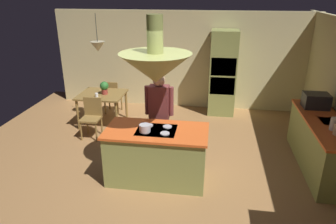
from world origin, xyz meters
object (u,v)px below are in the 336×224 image
Objects in this scene: chair_facing_island at (92,115)px; chair_by_back_wall at (112,95)px; person_at_island at (159,112)px; canister_sugar at (334,124)px; cooking_pot_on_cooktop at (145,128)px; microwave_on_counter at (316,101)px; oven_tower at (223,73)px; potted_plant_on_table at (104,87)px; kitchen_island at (157,154)px; dining_table at (102,98)px; cup_on_table at (97,95)px.

chair_by_back_wall is at bearing 90.00° from chair_facing_island.
chair_by_back_wall is (-1.62, 2.08, -0.45)m from person_at_island.
canister_sugar is 1.16× the size of cooking_pot_on_cooktop.
cooking_pot_on_cooktop is (-3.00, -1.59, -0.06)m from microwave_on_counter.
potted_plant_on_table is at bearing -157.00° from oven_tower.
canister_sugar is at bearing -12.22° from chair_facing_island.
cooking_pot_on_cooktop is (-1.26, -3.37, -0.07)m from oven_tower.
oven_tower is 7.11× the size of potted_plant_on_table.
potted_plant_on_table is 4.76m from canister_sugar.
microwave_on_counter reaches higher than kitchen_island.
oven_tower reaches higher than person_at_island.
chair_facing_island is 4.67m from canister_sugar.
cooking_pot_on_cooktop is (-0.16, -0.13, 0.53)m from kitchen_island.
person_at_island is at bearing 127.95° from chair_by_back_wall.
kitchen_island is 2.71m from dining_table.
chair_facing_island is (0.00, -0.69, -0.16)m from dining_table.
person_at_island is 0.84m from cooking_pot_on_cooktop.
kitchen_island is 9.34× the size of cooking_pot_on_cooktop.
chair_by_back_wall is (-2.80, -0.46, -0.56)m from oven_tower.
microwave_on_counter is (4.54, -1.33, 0.55)m from chair_by_back_wall.
oven_tower is at bearing 22.21° from dining_table.
person_at_island is at bearing -34.96° from cup_on_table.
chair_by_back_wall is at bearing 152.56° from canister_sugar.
dining_table is (-2.80, -1.14, -0.41)m from oven_tower.
cooking_pot_on_cooktop is at bearing -152.07° from microwave_on_counter.
oven_tower is 2.80m from person_at_island.
microwave_on_counter is at bearing 27.22° from kitchen_island.
dining_table is 4.85m from canister_sugar.
oven_tower is 10.19× the size of canister_sugar.
cup_on_table is at bearing -98.75° from dining_table.
kitchen_island is at bearing -152.78° from microwave_on_counter.
microwave_on_counter is at bearing 163.71° from chair_by_back_wall.
person_at_island is at bearing 174.53° from canister_sugar.
canister_sugar is 0.46× the size of microwave_on_counter.
chair_by_back_wall is 5.14m from canister_sugar.
chair_by_back_wall is 4.76m from microwave_on_counter.
chair_facing_island is 1.89× the size of microwave_on_counter.
oven_tower is at bearing 33.17° from chair_facing_island.
person_at_island is 5.53× the size of potted_plant_on_table.
chair_by_back_wall is at bearing 127.95° from person_at_island.
kitchen_island is at bearing 121.38° from chair_by_back_wall.
cooking_pot_on_cooktop is at bearing -45.05° from chair_facing_island.
kitchen_island is at bearing -39.73° from chair_facing_island.
chair_by_back_wall is 4.16× the size of canister_sugar.
potted_plant_on_table reaches higher than dining_table.
chair_by_back_wall reaches higher than dining_table.
microwave_on_counter reaches higher than cup_on_table.
dining_table is 0.70m from chair_facing_island.
chair_facing_island is (-1.70, 1.41, 0.04)m from kitchen_island.
dining_table is 0.63× the size of person_at_island.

